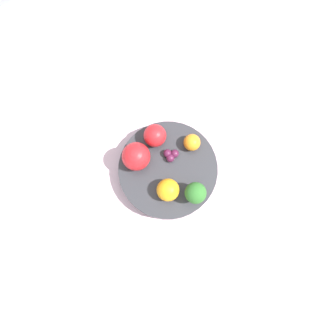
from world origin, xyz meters
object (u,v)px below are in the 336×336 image
(orange_back, at_px, (192,142))
(grape_cluster, at_px, (171,155))
(broccoli, at_px, (195,193))
(apple_green, at_px, (155,136))
(bowl, at_px, (168,171))
(apple_red, at_px, (136,156))
(orange_front, at_px, (168,190))

(orange_back, xyz_separation_m, grape_cluster, (-0.05, -0.00, -0.01))
(broccoli, relative_size, orange_back, 1.68)
(broccoli, distance_m, apple_green, 0.16)
(apple_green, height_order, grape_cluster, apple_green)
(broccoli, relative_size, grape_cluster, 1.94)
(bowl, distance_m, apple_red, 0.09)
(orange_front, distance_m, grape_cluster, 0.08)
(apple_red, bearing_deg, orange_front, -73.62)
(apple_red, relative_size, orange_front, 1.26)
(apple_green, bearing_deg, apple_red, -156.98)
(apple_red, distance_m, apple_green, 0.06)
(bowl, xyz_separation_m, apple_red, (-0.05, 0.05, 0.05))
(grape_cluster, bearing_deg, orange_front, -121.93)
(apple_green, xyz_separation_m, orange_front, (-0.03, -0.12, -0.00))
(bowl, height_order, grape_cluster, grape_cluster)
(broccoli, distance_m, apple_red, 0.15)
(broccoli, distance_m, orange_front, 0.06)
(orange_front, relative_size, orange_back, 1.31)
(apple_red, distance_m, orange_back, 0.13)
(orange_back, relative_size, grape_cluster, 1.15)
(orange_front, height_order, orange_back, orange_front)
(orange_back, bearing_deg, apple_green, 142.96)
(bowl, bearing_deg, apple_green, 84.97)
(broccoli, bearing_deg, apple_red, 120.22)
(orange_back, bearing_deg, apple_red, 168.45)
(bowl, bearing_deg, orange_front, -117.43)
(grape_cluster, bearing_deg, orange_back, 1.89)
(bowl, height_order, apple_green, apple_green)
(bowl, xyz_separation_m, orange_back, (0.07, 0.03, 0.04))
(apple_green, bearing_deg, orange_front, -103.98)
(apple_red, distance_m, orange_front, 0.10)
(apple_green, bearing_deg, orange_back, -37.04)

